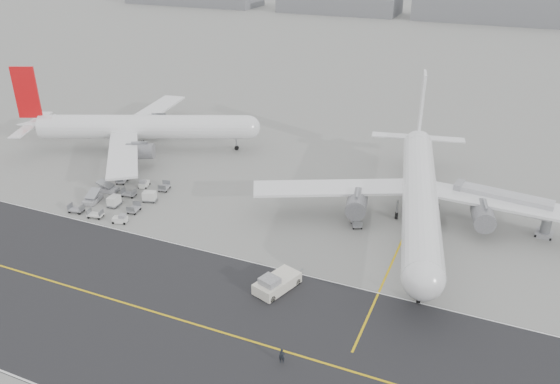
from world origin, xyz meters
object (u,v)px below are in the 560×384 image
at_px(ground_crew_a, 282,356).
at_px(jet_bridge, 504,202).
at_px(pushback_tug, 276,283).
at_px(airliner_b, 420,191).
at_px(airliner_a, 138,127).

bearing_deg(ground_crew_a, jet_bridge, 45.15).
height_order(pushback_tug, jet_bridge, jet_bridge).
height_order(pushback_tug, ground_crew_a, pushback_tug).
distance_m(airliner_b, ground_crew_a, 41.39).
xyz_separation_m(airliner_a, pushback_tug, (49.84, -36.66, -4.40)).
distance_m(jet_bridge, ground_crew_a, 49.53).
bearing_deg(jet_bridge, airliner_a, -176.02).
bearing_deg(airliner_a, jet_bridge, -116.38).
height_order(airliner_a, airliner_b, airliner_b).
distance_m(airliner_a, airliner_b, 64.74).
relative_size(airliner_b, ground_crew_a, 29.43).
height_order(airliner_a, jet_bridge, airliner_a).
relative_size(jet_bridge, ground_crew_a, 8.61).
relative_size(pushback_tug, ground_crew_a, 4.72).
bearing_deg(jet_bridge, pushback_tug, -123.30).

